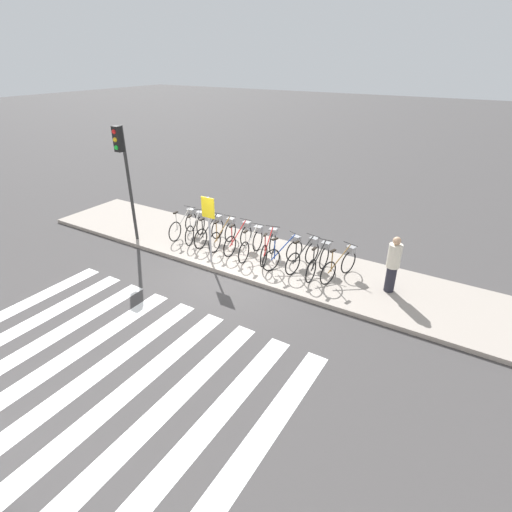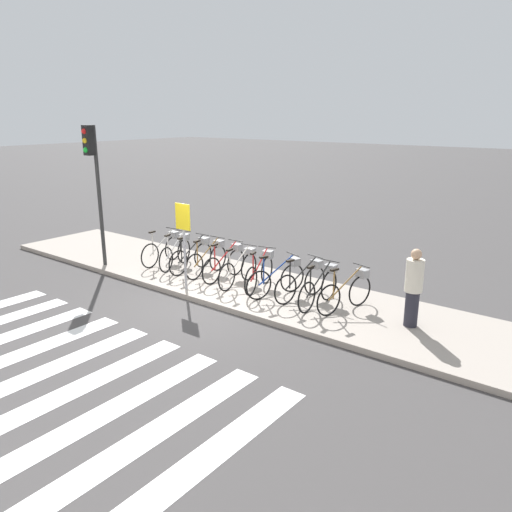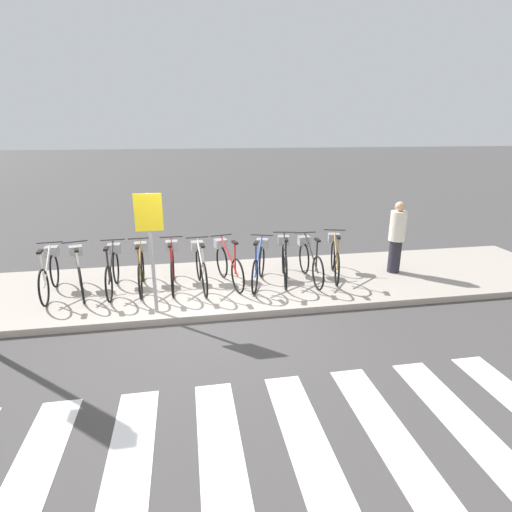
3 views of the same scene
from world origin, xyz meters
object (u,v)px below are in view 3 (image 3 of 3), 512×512
Objects in this scene: parked_bicycle_7 at (259,263)px; parked_bicycle_3 at (141,267)px; parked_bicycle_5 at (201,266)px; parked_bicycle_10 at (335,256)px; parked_bicycle_1 at (79,271)px; pedestrian at (397,236)px; parked_bicycle_8 at (284,259)px; sign_post at (150,233)px; parked_bicycle_9 at (309,259)px; parked_bicycle_6 at (228,262)px; parked_bicycle_4 at (172,265)px; parked_bicycle_0 at (50,272)px; parked_bicycle_2 at (113,269)px.

parked_bicycle_3 is at bearing 176.21° from parked_bicycle_7.
parked_bicycle_3 is 1.15m from parked_bicycle_5.
parked_bicycle_10 is (3.97, -0.01, 0.00)m from parked_bicycle_3.
parked_bicycle_1 and parked_bicycle_5 have the same top height.
parked_bicycle_8 is at bearing -179.86° from pedestrian.
parked_bicycle_7 is at bearing -177.18° from pedestrian.
parked_bicycle_10 is at bearing 17.73° from sign_post.
parked_bicycle_8 is 2.50m from pedestrian.
parked_bicycle_7 and parked_bicycle_9 have the same top height.
parked_bicycle_7 is 0.98× the size of pedestrian.
pedestrian reaches higher than parked_bicycle_6.
pedestrian is at bearing 0.14° from parked_bicycle_8.
parked_bicycle_7 is at bearing -3.79° from parked_bicycle_3.
parked_bicycle_1 is at bearing 177.71° from parked_bicycle_5.
parked_bicycle_4 is 0.79× the size of sign_post.
parked_bicycle_9 is 1.03× the size of pedestrian.
pedestrian is at bearing 0.09° from parked_bicycle_10.
parked_bicycle_10 is at bearing -0.10° from parked_bicycle_3.
parked_bicycle_10 is (5.63, -0.00, 0.00)m from parked_bicycle_0.
parked_bicycle_4 is at bearing 179.90° from pedestrian.
pedestrian reaches higher than parked_bicycle_3.
parked_bicycle_7 is at bearing -174.92° from parked_bicycle_10.
sign_post is (-2.53, -1.16, 0.96)m from parked_bicycle_8.
parked_bicycle_1 is 4.51m from parked_bicycle_9.
parked_bicycle_5 is 1.02× the size of parked_bicycle_6.
parked_bicycle_2 and parked_bicycle_7 have the same top height.
parked_bicycle_2 and parked_bicycle_5 have the same top height.
pedestrian is (5.34, -0.00, 0.37)m from parked_bicycle_3.
parked_bicycle_2 is 0.79× the size of sign_post.
parked_bicycle_3 is 0.60m from parked_bicycle_4.
sign_post is (0.86, -1.15, 0.96)m from parked_bicycle_2.
parked_bicycle_3 is at bearing 179.90° from parked_bicycle_10.
parked_bicycle_4 is 1.72m from parked_bicycle_7.
parked_bicycle_2 is 5.88m from pedestrian.
parked_bicycle_4 is 1.00× the size of parked_bicycle_5.
parked_bicycle_9 is at bearing -0.05° from parked_bicycle_5.
parked_bicycle_2 and parked_bicycle_8 have the same top height.
parked_bicycle_5 is at bearing -2.29° from parked_bicycle_1.
parked_bicycle_0 is at bearing -179.78° from parked_bicycle_3.
parked_bicycle_10 is (2.27, 0.02, 0.00)m from parked_bicycle_6.
parked_bicycle_0 is 1.03× the size of parked_bicycle_10.
parked_bicycle_2 and parked_bicycle_6 have the same top height.
parked_bicycle_8 is 2.95m from sign_post.
parked_bicycle_4 and parked_bicycle_8 have the same top height.
parked_bicycle_1 and parked_bicycle_4 have the same top height.
parked_bicycle_9 is (5.04, -0.12, 0.00)m from parked_bicycle_0.
parked_bicycle_2 is 1.67m from parked_bicycle_5.
parked_bicycle_5 is 4.21m from pedestrian.
parked_bicycle_3 and parked_bicycle_7 have the same top height.
parked_bicycle_1 is at bearing -179.74° from parked_bicycle_10.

